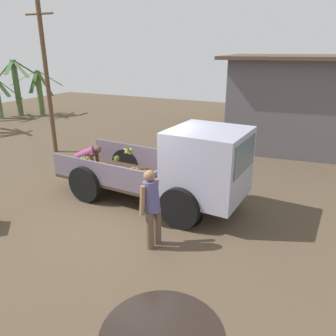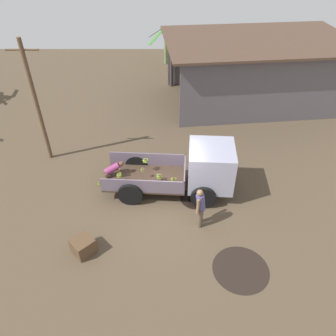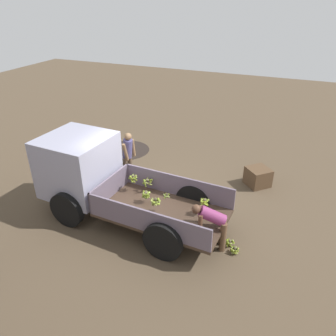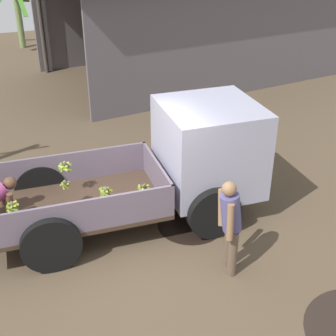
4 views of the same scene
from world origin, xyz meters
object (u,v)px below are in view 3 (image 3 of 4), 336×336
at_px(wooden_crate_0, 258,177).
at_px(banana_bunch_on_ground_0, 235,250).
at_px(cargo_truck, 93,174).
at_px(person_foreground_visitor, 128,154).
at_px(banana_bunch_on_ground_1, 230,242).
at_px(person_worker_loading, 213,222).

bearing_deg(wooden_crate_0, banana_bunch_on_ground_0, 90.20).
relative_size(cargo_truck, person_foreground_visitor, 3.13).
height_order(banana_bunch_on_ground_0, banana_bunch_on_ground_1, banana_bunch_on_ground_0).
relative_size(cargo_truck, wooden_crate_0, 7.77).
height_order(cargo_truck, wooden_crate_0, cargo_truck).
xyz_separation_m(banana_bunch_on_ground_0, wooden_crate_0, (0.01, -3.36, 0.19)).
height_order(person_worker_loading, wooden_crate_0, person_worker_loading).
bearing_deg(wooden_crate_0, person_worker_loading, 80.43).
bearing_deg(banana_bunch_on_ground_1, banana_bunch_on_ground_0, 126.98).
bearing_deg(banana_bunch_on_ground_1, cargo_truck, -1.34).
bearing_deg(banana_bunch_on_ground_0, wooden_crate_0, -89.80).
bearing_deg(person_worker_loading, wooden_crate_0, -116.83).
relative_size(person_foreground_visitor, person_worker_loading, 1.39).
bearing_deg(person_worker_loading, banana_bunch_on_ground_0, 159.81).
height_order(person_worker_loading, banana_bunch_on_ground_1, person_worker_loading).
xyz_separation_m(person_foreground_visitor, banana_bunch_on_ground_1, (-3.78, 1.91, -0.81)).
distance_m(cargo_truck, wooden_crate_0, 5.08).
distance_m(person_worker_loading, wooden_crate_0, 3.41).
distance_m(banana_bunch_on_ground_0, wooden_crate_0, 3.36).
relative_size(banana_bunch_on_ground_0, wooden_crate_0, 0.32).
bearing_deg(banana_bunch_on_ground_0, person_foreground_visitor, -28.41).
distance_m(person_foreground_visitor, wooden_crate_0, 4.17).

